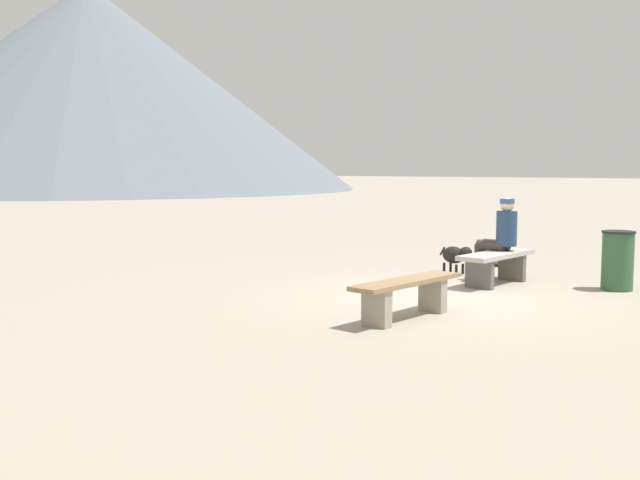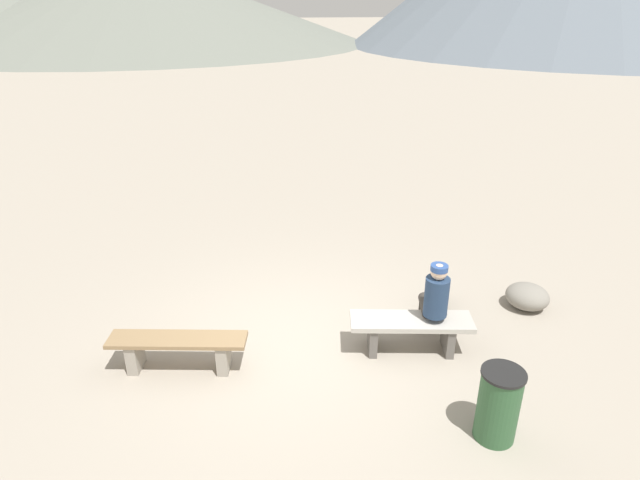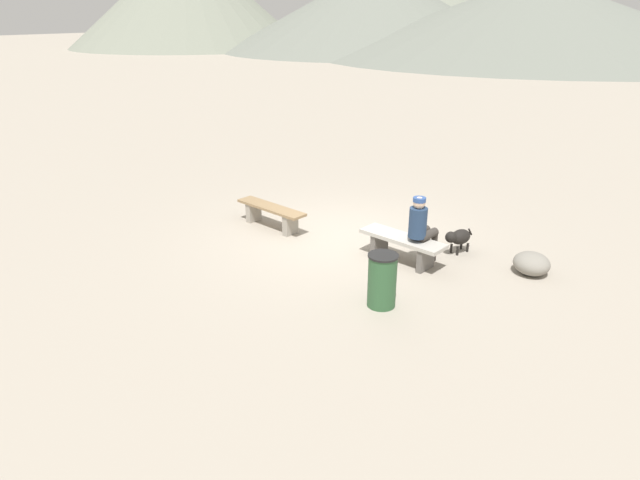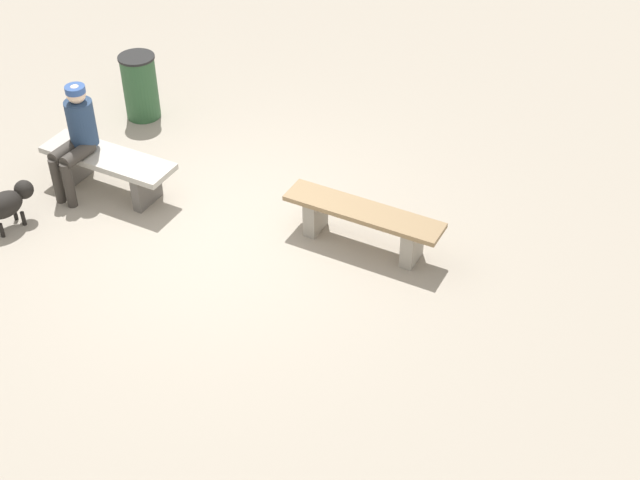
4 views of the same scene
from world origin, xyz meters
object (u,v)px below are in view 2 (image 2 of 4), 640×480
Objects in this scene: seated_person at (435,298)px; trash_bin at (498,405)px; bench_right at (411,328)px; bench_left at (178,348)px; dog at (438,291)px; boulder at (527,296)px.

seated_person reaches higher than trash_bin.
bench_right is 1.66m from trash_bin.
seated_person is at bearing 20.06° from bench_right.
bench_left is 3.27m from seated_person.
seated_person is at bearing 9.48° from bench_left.
dog is 1.03× the size of boulder.
dog is at bearing 76.64° from seated_person.
bench_right reaches higher than bench_left.
bench_right is 2.18m from boulder.
bench_right is at bearing 8.38° from bench_left.
dog is at bearing 85.47° from trash_bin.
bench_right is 1.94× the size of trash_bin.
seated_person is (0.30, 0.07, 0.38)m from bench_right.
bench_left is 5.03m from boulder.
bench_left is 1.06× the size of bench_right.
seated_person reaches higher than boulder.
bench_left is at bearing -168.46° from seated_person.
seated_person reaches higher than dog.
dog is (0.67, 0.93, -0.03)m from bench_right.
seated_person reaches higher than bench_right.
boulder is at bearing 29.81° from bench_right.
dog is (0.37, 0.86, -0.42)m from seated_person.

